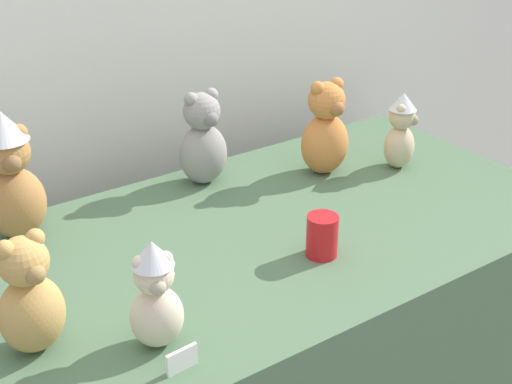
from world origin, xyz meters
TOP-DOWN VIEW (x-y plane):
  - display_table at (0.00, 0.25)m, footprint 1.79×0.91m
  - teddy_bear_ginger at (0.39, 0.44)m, footprint 0.16×0.14m
  - teddy_bear_ash at (0.05, 0.59)m, footprint 0.15×0.13m
  - teddy_bear_sand at (0.61, 0.34)m, footprint 0.14×0.14m
  - teddy_bear_caramel at (-0.52, 0.59)m, footprint 0.17×0.15m
  - teddy_bear_honey at (-0.64, 0.12)m, footprint 0.15×0.14m
  - teddy_bear_cream at (-0.43, -0.02)m, footprint 0.13×0.12m
  - party_cup_red at (0.07, 0.06)m, footprint 0.08×0.08m
  - name_card_front_left at (-0.43, -0.12)m, footprint 0.07×0.01m

SIDE VIEW (x-z plane):
  - display_table at x=0.00m, z-range 0.00..0.77m
  - name_card_front_left at x=-0.43m, z-range 0.77..0.82m
  - party_cup_red at x=0.07m, z-range 0.77..0.88m
  - teddy_bear_sand at x=0.61m, z-range 0.77..1.01m
  - teddy_bear_cream at x=-0.43m, z-range 0.77..1.01m
  - teddy_bear_honey at x=-0.64m, z-range 0.76..1.03m
  - teddy_bear_ash at x=0.05m, z-range 0.76..1.05m
  - teddy_bear_ginger at x=0.39m, z-range 0.76..1.06m
  - teddy_bear_caramel at x=-0.52m, z-range 0.77..1.11m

